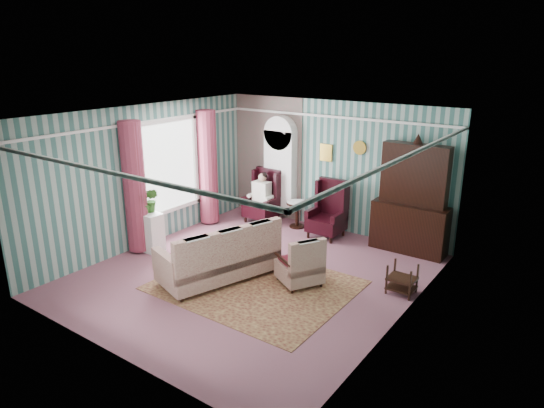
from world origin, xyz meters
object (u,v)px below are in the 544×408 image
Objects in this scene: wingback_right at (327,210)px; dresser_hutch at (412,195)px; sofa at (219,253)px; floral_armchair at (300,259)px; seated_woman at (262,198)px; nest_table at (402,278)px; round_side_table at (297,215)px; bookcase at (280,174)px; wingback_left at (262,196)px; coffee_table at (242,254)px; plant_stand at (149,232)px.

dresser_hutch is at bearing 8.77° from wingback_right.
sofa is 2.23× the size of floral_armchair.
seated_woman reaches higher than nest_table.
sofa is (0.30, -3.05, 0.20)m from round_side_table.
wingback_right reaches higher than floral_armchair.
round_side_table is (-2.60, -0.12, -0.88)m from dresser_hutch.
wingback_right is (1.50, -0.39, -0.50)m from bookcase.
dresser_hutch is 2.11m from nest_table.
coffee_table is at bearing -62.60° from wingback_left.
wingback_left reaches higher than sofa.
seated_woman is 4.37m from nest_table.
wingback_left is at bearing 40.62° from sofa.
seated_woman is at bearing 40.62° from sofa.
seated_woman is 2.19× the size of nest_table.
wingback_left is 3.14m from sofa.
wingback_right is 2.96m from sofa.
dresser_hutch is 2.61× the size of coffee_table.
plant_stand is (-0.80, -2.75, -0.19)m from seated_woman.
coffee_table is at bearing -84.62° from round_side_table.
dresser_hutch reaches higher than sofa.
plant_stand is at bearing -106.22° from seated_woman.
wingback_left is 1.31× the size of floral_armchair.
bookcase is 4.15× the size of nest_table.
round_side_table is at bearing 63.59° from floral_armchair.
coffee_table is (1.92, 0.60, -0.21)m from plant_stand.
coffee_table is at bearing -106.38° from wingback_right.
wingback_right reaches higher than coffee_table.
wingback_left is 2.31× the size of nest_table.
sofa is at bearing -67.54° from seated_woman.
seated_woman reaches higher than sofa.
dresser_hutch reaches higher than nest_table.
nest_table is at bearing 13.84° from plant_stand.
wingback_left is 2.47m from coffee_table.
wingback_right is at bearing 0.00° from wingback_left.
wingback_left is at bearing 159.15° from nest_table.
wingback_right is (-1.75, -0.27, -0.55)m from dresser_hutch.
round_side_table is at bearing -177.36° from dresser_hutch.
dresser_hutch is at bearing 45.50° from coffee_table.
coffee_table is (-2.38, -2.42, -0.99)m from dresser_hutch.
dresser_hutch reaches higher than wingback_right.
bookcase is 0.70m from seated_woman.
seated_woman is (-1.75, 0.00, -0.04)m from wingback_right.
coffee_table is at bearing -168.43° from nest_table.
floral_armchair is (2.48, -2.25, -0.15)m from wingback_left.
wingback_left reaches higher than plant_stand.
wingback_left is 1.38× the size of coffee_table.
bookcase is 0.68m from wingback_left.
wingback_right is 1.31× the size of floral_armchair.
sofa is at bearing -154.77° from nest_table.
sofa is at bearing -84.39° from round_side_table.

